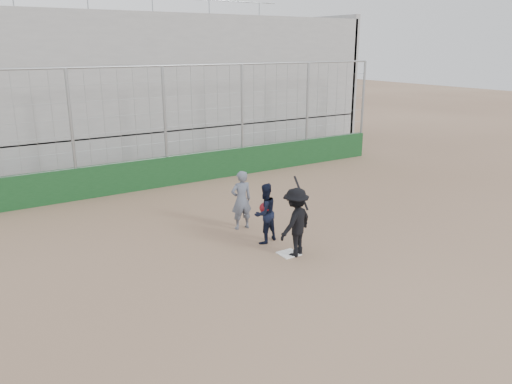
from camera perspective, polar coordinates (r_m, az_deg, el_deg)
ground at (r=11.63m, az=3.76°, el=-7.10°), size 90.00×90.00×0.00m
home_plate at (r=11.62m, az=3.76°, el=-7.04°), size 0.44×0.44×0.02m
backstop at (r=17.20m, az=-10.15°, el=3.83°), size 18.10×0.25×4.04m
bleachers at (r=21.53m, az=-15.66°, el=11.29°), size 20.25×6.70×6.98m
batter_at_plate at (r=11.31m, az=4.55°, el=-3.45°), size 1.17×0.92×1.76m
catcher_crouched at (r=12.09m, az=1.05°, el=-3.53°), size 0.85×0.74×1.02m
umpire at (r=12.94m, az=-1.69°, el=-1.26°), size 0.61×0.44×1.41m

